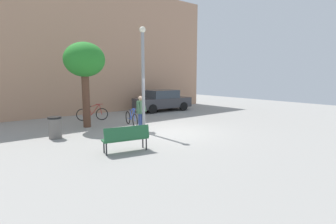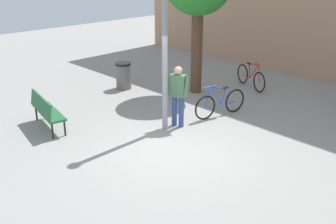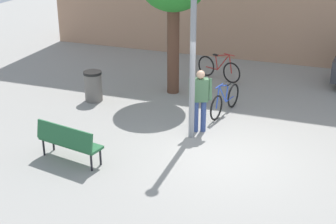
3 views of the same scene
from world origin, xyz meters
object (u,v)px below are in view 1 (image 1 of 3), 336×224
(bicycle_blue, at_px, (131,119))
(parked_car_charcoal, at_px, (162,100))
(park_bench, at_px, (126,137))
(plaza_tree, at_px, (84,62))
(lamppost, at_px, (143,74))
(person_by_lamppost, at_px, (141,111))
(trash_bin, at_px, (55,128))
(bicycle_red, at_px, (92,114))

(bicycle_blue, xyz_separation_m, parked_car_charcoal, (4.83, 3.60, 0.39))
(park_bench, bearing_deg, plaza_tree, 82.57)
(lamppost, xyz_separation_m, person_by_lamppost, (0.10, 0.38, -1.75))
(lamppost, bearing_deg, trash_bin, 158.72)
(parked_car_charcoal, bearing_deg, park_bench, -134.36)
(person_by_lamppost, xyz_separation_m, plaza_tree, (-1.65, 2.53, 2.35))
(park_bench, bearing_deg, person_by_lamppost, 48.62)
(bicycle_red, height_order, parked_car_charcoal, parked_car_charcoal)
(lamppost, relative_size, person_by_lamppost, 2.86)
(park_bench, relative_size, trash_bin, 1.80)
(person_by_lamppost, relative_size, park_bench, 1.01)
(lamppost, xyz_separation_m, plaza_tree, (-1.55, 2.92, 0.60))
(parked_car_charcoal, distance_m, trash_bin, 9.68)
(person_by_lamppost, distance_m, park_bench, 3.54)
(bicycle_blue, xyz_separation_m, bicycle_red, (-0.94, 2.85, 0.00))
(plaza_tree, bearing_deg, lamppost, -62.02)
(trash_bin, bearing_deg, bicycle_red, 47.08)
(person_by_lamppost, distance_m, plaza_tree, 3.83)
(lamppost, distance_m, parked_car_charcoal, 7.77)
(park_bench, xyz_separation_m, bicycle_red, (1.70, 6.90, -0.16))
(plaza_tree, distance_m, parked_car_charcoal, 7.67)
(trash_bin, bearing_deg, park_bench, -69.91)
(lamppost, xyz_separation_m, trash_bin, (-3.55, 1.38, -2.25))
(person_by_lamppost, bearing_deg, trash_bin, 164.69)
(lamppost, height_order, parked_car_charcoal, lamppost)
(bicycle_blue, xyz_separation_m, trash_bin, (-3.97, -0.41, 0.08))
(lamppost, bearing_deg, person_by_lamppost, 75.64)
(lamppost, height_order, plaza_tree, lamppost)
(bicycle_blue, relative_size, trash_bin, 1.93)
(plaza_tree, bearing_deg, parked_car_charcoal, 20.00)
(person_by_lamppost, relative_size, plaza_tree, 0.39)
(parked_car_charcoal, bearing_deg, person_by_lamppost, -135.82)
(person_by_lamppost, height_order, trash_bin, person_by_lamppost)
(person_by_lamppost, xyz_separation_m, bicycle_red, (-0.62, 4.26, -0.58))
(person_by_lamppost, relative_size, bicycle_blue, 0.94)
(person_by_lamppost, distance_m, bicycle_blue, 1.56)
(park_bench, height_order, parked_car_charcoal, parked_car_charcoal)
(parked_car_charcoal, bearing_deg, lamppost, -134.24)
(person_by_lamppost, bearing_deg, bicycle_blue, 77.30)
(park_bench, xyz_separation_m, plaza_tree, (0.67, 5.17, 2.77))
(person_by_lamppost, relative_size, parked_car_charcoal, 0.39)
(lamppost, relative_size, bicycle_red, 2.85)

